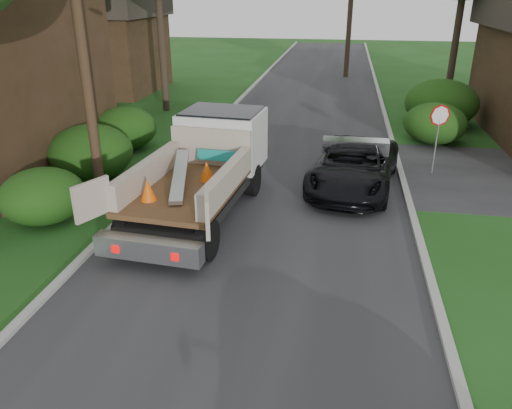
{
  "coord_description": "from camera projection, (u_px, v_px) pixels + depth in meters",
  "views": [
    {
      "loc": [
        1.87,
        -8.65,
        6.08
      ],
      "look_at": [
        -0.05,
        2.43,
        1.2
      ],
      "focal_mm": 35.0,
      "sensor_mm": 36.0,
      "label": 1
    }
  ],
  "objects": [
    {
      "name": "hedge_left_b",
      "position": [
        91.0,
        152.0,
        17.05
      ],
      "size": [
        2.86,
        2.86,
        1.87
      ],
      "primitive_type": "ellipsoid",
      "color": "#153F0E",
      "rests_on": "ground"
    },
    {
      "name": "hedge_right_b",
      "position": [
        441.0,
        103.0,
        23.53
      ],
      "size": [
        3.38,
        3.38,
        2.21
      ],
      "primitive_type": "ellipsoid",
      "color": "#153F0E",
      "rests_on": "ground"
    },
    {
      "name": "stop_sign",
      "position": [
        439.0,
        125.0,
        17.14
      ],
      "size": [
        0.71,
        0.32,
        2.48
      ],
      "color": "slate",
      "rests_on": "ground"
    },
    {
      "name": "hedge_left_a",
      "position": [
        42.0,
        196.0,
        13.9
      ],
      "size": [
        2.34,
        2.34,
        1.53
      ],
      "primitive_type": "ellipsoid",
      "color": "#153F0E",
      "rests_on": "ground"
    },
    {
      "name": "ground",
      "position": [
        239.0,
        302.0,
        10.53
      ],
      "size": [
        120.0,
        120.0,
        0.0
      ],
      "primitive_type": "plane",
      "color": "#1D4614",
      "rests_on": "ground"
    },
    {
      "name": "house_left_far",
      "position": [
        98.0,
        41.0,
        31.31
      ],
      "size": [
        7.56,
        7.56,
        6.0
      ],
      "color": "#352515",
      "rests_on": "ground"
    },
    {
      "name": "hedge_left_c",
      "position": [
        124.0,
        128.0,
        20.29
      ],
      "size": [
        2.6,
        2.6,
        1.7
      ],
      "primitive_type": "ellipsoid",
      "color": "#153F0E",
      "rests_on": "ground"
    },
    {
      "name": "hedge_right_a",
      "position": [
        435.0,
        123.0,
        21.03
      ],
      "size": [
        2.6,
        2.6,
        1.7
      ],
      "primitive_type": "ellipsoid",
      "color": "#153F0E",
      "rests_on": "ground"
    },
    {
      "name": "flatbed_truck",
      "position": [
        210.0,
        159.0,
        14.86
      ],
      "size": [
        3.4,
        7.09,
        2.61
      ],
      "rotation": [
        0.0,
        0.0,
        -0.08
      ],
      "color": "black",
      "rests_on": "ground"
    },
    {
      "name": "curb_right",
      "position": [
        398.0,
        161.0,
        18.9
      ],
      "size": [
        0.2,
        90.0,
        0.12
      ],
      "primitive_type": "cube",
      "color": "#9E9E99",
      "rests_on": "ground"
    },
    {
      "name": "curb_left",
      "position": [
        189.0,
        150.0,
        20.18
      ],
      "size": [
        0.2,
        90.0,
        0.12
      ],
      "primitive_type": "cube",
      "color": "#9E9E99",
      "rests_on": "ground"
    },
    {
      "name": "black_pickup",
      "position": [
        354.0,
        166.0,
        16.28
      ],
      "size": [
        3.31,
        5.75,
        1.51
      ],
      "primitive_type": "imported",
      "rotation": [
        0.0,
        0.0,
        -0.15
      ],
      "color": "black",
      "rests_on": "ground"
    },
    {
      "name": "road",
      "position": [
        290.0,
        157.0,
        19.57
      ],
      "size": [
        8.0,
        90.0,
        0.02
      ],
      "primitive_type": "cube",
      "color": "#28282B",
      "rests_on": "ground"
    },
    {
      "name": "utility_pole",
      "position": [
        79.0,
        24.0,
        13.83
      ],
      "size": [
        2.42,
        1.25,
        10.0
      ],
      "color": "#382619",
      "rests_on": "ground"
    }
  ]
}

